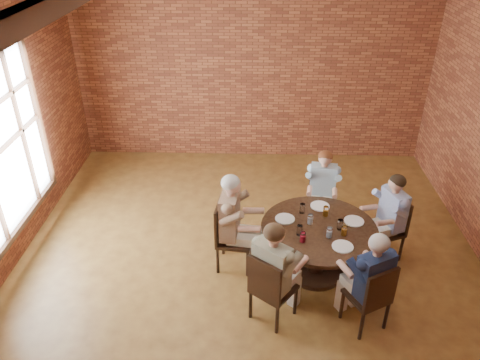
{
  "coord_description": "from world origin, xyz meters",
  "views": [
    {
      "loc": [
        0.03,
        -4.89,
        4.32
      ],
      "look_at": [
        -0.15,
        1.0,
        0.85
      ],
      "focal_mm": 35.0,
      "sensor_mm": 36.0,
      "label": 1
    }
  ],
  "objects_px": {
    "dining_table": "(318,241)",
    "chair_b": "(321,196)",
    "diner_e": "(369,281)",
    "diner_c": "(235,223)",
    "smartphone": "(340,245)",
    "chair_e": "(372,296)",
    "chair_c": "(228,233)",
    "diner_b": "(322,191)",
    "chair_a": "(391,226)",
    "chair_d": "(269,287)",
    "diner_a": "(388,218)",
    "diner_d": "(275,272)"
  },
  "relations": [
    {
      "from": "diner_b",
      "to": "chair_e",
      "type": "height_order",
      "value": "diner_b"
    },
    {
      "from": "diner_e",
      "to": "chair_b",
      "type": "bearing_deg",
      "value": -110.15
    },
    {
      "from": "diner_c",
      "to": "chair_e",
      "type": "relative_size",
      "value": 1.51
    },
    {
      "from": "chair_b",
      "to": "diner_c",
      "type": "bearing_deg",
      "value": -132.17
    },
    {
      "from": "dining_table",
      "to": "chair_b",
      "type": "xyz_separation_m",
      "value": [
        0.19,
        1.16,
        -0.03
      ]
    },
    {
      "from": "chair_b",
      "to": "chair_e",
      "type": "distance_m",
      "value": 2.14
    },
    {
      "from": "dining_table",
      "to": "diner_e",
      "type": "height_order",
      "value": "diner_e"
    },
    {
      "from": "dining_table",
      "to": "chair_b",
      "type": "height_order",
      "value": "chair_b"
    },
    {
      "from": "chair_c",
      "to": "diner_a",
      "type": "bearing_deg",
      "value": -76.71
    },
    {
      "from": "chair_e",
      "to": "chair_a",
      "type": "bearing_deg",
      "value": -139.96
    },
    {
      "from": "diner_b",
      "to": "chair_d",
      "type": "height_order",
      "value": "diner_b"
    },
    {
      "from": "chair_e",
      "to": "smartphone",
      "type": "relative_size",
      "value": 6.07
    },
    {
      "from": "smartphone",
      "to": "diner_a",
      "type": "bearing_deg",
      "value": 39.38
    },
    {
      "from": "diner_b",
      "to": "chair_e",
      "type": "bearing_deg",
      "value": -71.55
    },
    {
      "from": "dining_table",
      "to": "chair_e",
      "type": "xyz_separation_m",
      "value": [
        0.51,
        -0.95,
        -0.02
      ]
    },
    {
      "from": "chair_b",
      "to": "diner_e",
      "type": "relative_size",
      "value": 0.68
    },
    {
      "from": "chair_b",
      "to": "chair_e",
      "type": "bearing_deg",
      "value": -72.21
    },
    {
      "from": "chair_a",
      "to": "smartphone",
      "type": "height_order",
      "value": "chair_a"
    },
    {
      "from": "dining_table",
      "to": "diner_e",
      "type": "relative_size",
      "value": 1.13
    },
    {
      "from": "chair_b",
      "to": "chair_e",
      "type": "height_order",
      "value": "chair_e"
    },
    {
      "from": "diner_a",
      "to": "diner_d",
      "type": "height_order",
      "value": "diner_d"
    },
    {
      "from": "chair_a",
      "to": "chair_d",
      "type": "bearing_deg",
      "value": -74.72
    },
    {
      "from": "chair_a",
      "to": "smartphone",
      "type": "relative_size",
      "value": 5.99
    },
    {
      "from": "smartphone",
      "to": "chair_e",
      "type": "bearing_deg",
      "value": -67.84
    },
    {
      "from": "chair_d",
      "to": "smartphone",
      "type": "distance_m",
      "value": 1.03
    },
    {
      "from": "dining_table",
      "to": "diner_b",
      "type": "height_order",
      "value": "diner_b"
    },
    {
      "from": "chair_e",
      "to": "dining_table",
      "type": "bearing_deg",
      "value": -90.0
    },
    {
      "from": "chair_c",
      "to": "diner_e",
      "type": "bearing_deg",
      "value": -114.78
    },
    {
      "from": "dining_table",
      "to": "chair_d",
      "type": "bearing_deg",
      "value": -127.16
    },
    {
      "from": "diner_c",
      "to": "chair_b",
      "type": "bearing_deg",
      "value": -44.4
    },
    {
      "from": "chair_a",
      "to": "chair_e",
      "type": "bearing_deg",
      "value": -43.43
    },
    {
      "from": "diner_d",
      "to": "diner_e",
      "type": "xyz_separation_m",
      "value": [
        1.07,
        -0.09,
        -0.02
      ]
    },
    {
      "from": "chair_b",
      "to": "smartphone",
      "type": "height_order",
      "value": "chair_b"
    },
    {
      "from": "chair_a",
      "to": "diner_d",
      "type": "relative_size",
      "value": 0.67
    },
    {
      "from": "dining_table",
      "to": "diner_d",
      "type": "relative_size",
      "value": 1.09
    },
    {
      "from": "diner_b",
      "to": "chair_d",
      "type": "bearing_deg",
      "value": -103.93
    },
    {
      "from": "chair_c",
      "to": "chair_d",
      "type": "distance_m",
      "value": 1.14
    },
    {
      "from": "diner_a",
      "to": "chair_d",
      "type": "height_order",
      "value": "diner_a"
    },
    {
      "from": "diner_d",
      "to": "chair_a",
      "type": "bearing_deg",
      "value": -106.79
    },
    {
      "from": "chair_e",
      "to": "chair_c",
      "type": "bearing_deg",
      "value": -60.92
    },
    {
      "from": "diner_c",
      "to": "chair_d",
      "type": "relative_size",
      "value": 1.47
    },
    {
      "from": "diner_a",
      "to": "chair_c",
      "type": "xyz_separation_m",
      "value": [
        -2.18,
        -0.24,
        -0.13
      ]
    },
    {
      "from": "diner_c",
      "to": "smartphone",
      "type": "relative_size",
      "value": 9.19
    },
    {
      "from": "chair_b",
      "to": "diner_e",
      "type": "distance_m",
      "value": 2.06
    },
    {
      "from": "diner_a",
      "to": "chair_c",
      "type": "relative_size",
      "value": 1.33
    },
    {
      "from": "diner_a",
      "to": "diner_c",
      "type": "distance_m",
      "value": 2.1
    },
    {
      "from": "diner_a",
      "to": "chair_b",
      "type": "distance_m",
      "value": 1.12
    },
    {
      "from": "chair_d",
      "to": "chair_e",
      "type": "height_order",
      "value": "chair_d"
    },
    {
      "from": "diner_c",
      "to": "chair_d",
      "type": "distance_m",
      "value": 1.11
    },
    {
      "from": "smartphone",
      "to": "diner_e",
      "type": "bearing_deg",
      "value": -68.02
    }
  ]
}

